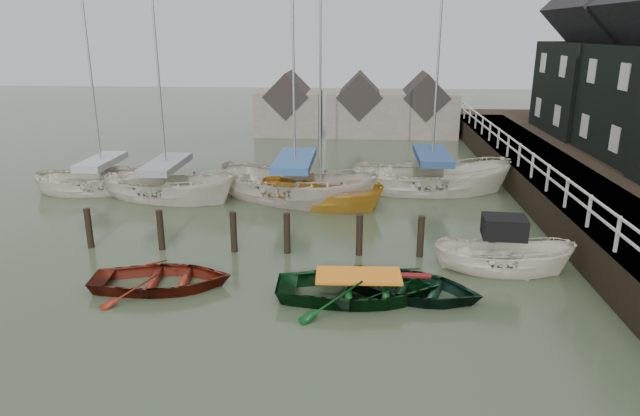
# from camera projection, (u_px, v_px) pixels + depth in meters

# --- Properties ---
(ground) EXTENTS (120.00, 120.00, 0.00)m
(ground) POSITION_uv_depth(u_px,v_px,m) (316.00, 293.00, 16.18)
(ground) COLOR #2D3723
(ground) RESTS_ON ground
(pier) EXTENTS (3.04, 32.00, 2.70)m
(pier) POSITION_uv_depth(u_px,v_px,m) (551.00, 185.00, 24.83)
(pier) COLOR black
(pier) RESTS_ON ground
(mooring_pilings) EXTENTS (13.72, 0.22, 1.80)m
(mooring_pilings) POSITION_uv_depth(u_px,v_px,m) (290.00, 239.00, 18.97)
(mooring_pilings) COLOR black
(mooring_pilings) RESTS_ON ground
(far_sheds) EXTENTS (14.00, 4.08, 4.39)m
(far_sheds) POSITION_uv_depth(u_px,v_px,m) (357.00, 108.00, 40.32)
(far_sheds) COLOR #665B51
(far_sheds) RESTS_ON ground
(rowboat_red) EXTENTS (4.29, 3.29, 0.83)m
(rowboat_red) POSITION_uv_depth(u_px,v_px,m) (163.00, 287.00, 16.55)
(rowboat_red) COLOR #631B0E
(rowboat_red) RESTS_ON ground
(rowboat_green) EXTENTS (4.65, 3.42, 0.94)m
(rowboat_green) POSITION_uv_depth(u_px,v_px,m) (358.00, 298.00, 15.89)
(rowboat_green) COLOR black
(rowboat_green) RESTS_ON ground
(rowboat_dkgreen) EXTENTS (4.65, 3.99, 0.81)m
(rowboat_dkgreen) POSITION_uv_depth(u_px,v_px,m) (412.00, 295.00, 16.07)
(rowboat_dkgreen) COLOR black
(rowboat_dkgreen) RESTS_ON ground
(motorboat) EXTENTS (4.32, 1.92, 2.51)m
(motorboat) POSITION_uv_depth(u_px,v_px,m) (502.00, 268.00, 17.67)
(motorboat) COLOR beige
(motorboat) RESTS_ON ground
(sailboat_a) EXTENTS (7.08, 4.18, 11.40)m
(sailboat_a) POSITION_uv_depth(u_px,v_px,m) (168.00, 197.00, 25.35)
(sailboat_a) COLOR beige
(sailboat_a) RESTS_ON ground
(sailboat_b) EXTENTS (8.27, 5.75, 11.78)m
(sailboat_b) POSITION_uv_depth(u_px,v_px,m) (295.00, 199.00, 25.08)
(sailboat_b) COLOR beige
(sailboat_b) RESTS_ON ground
(sailboat_c) EXTENTS (5.98, 3.76, 9.36)m
(sailboat_c) POSITION_uv_depth(u_px,v_px,m) (320.00, 205.00, 24.32)
(sailboat_c) COLOR #C38624
(sailboat_c) RESTS_ON ground
(sailboat_d) EXTENTS (7.47, 3.08, 12.79)m
(sailboat_d) POSITION_uv_depth(u_px,v_px,m) (430.00, 190.00, 26.45)
(sailboat_d) COLOR beige
(sailboat_d) RESTS_ON ground
(sailboat_e) EXTENTS (6.36, 3.42, 10.26)m
(sailboat_e) POSITION_uv_depth(u_px,v_px,m) (104.00, 190.00, 26.42)
(sailboat_e) COLOR beige
(sailboat_e) RESTS_ON ground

